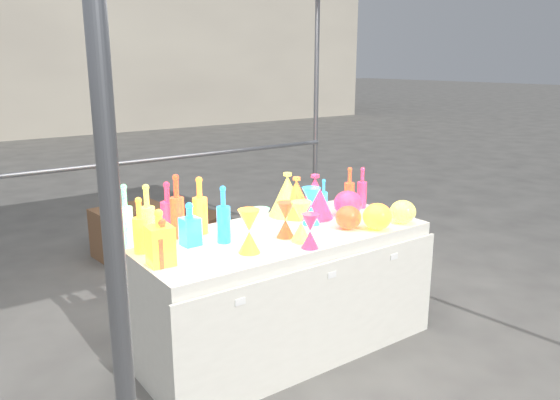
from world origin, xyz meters
TOP-DOWN VIEW (x-y plane):
  - ground at (0.00, 0.00)m, footprint 80.00×80.00m
  - display_table at (0.00, -0.01)m, footprint 1.84×0.83m
  - background_building at (4.00, 14.00)m, footprint 14.00×6.00m
  - cardboard_box_closed at (-0.16, 2.13)m, footprint 0.67×0.51m
  - cardboard_box_flat at (0.72, 2.76)m, footprint 0.96×0.86m
  - bottle_0 at (-0.82, 0.14)m, footprint 0.09×0.09m
  - bottle_2 at (-0.55, 0.26)m, footprint 0.11×0.11m
  - bottle_3 at (-0.58, 0.33)m, footprint 0.09×0.09m
  - bottle_4 at (-0.75, 0.22)m, footprint 0.09×0.09m
  - bottle_5 at (-0.85, 0.28)m, footprint 0.10×0.10m
  - bottle_6 at (-0.40, 0.26)m, footprint 0.11×0.11m
  - bottle_7 at (-0.37, 0.03)m, footprint 0.10×0.10m
  - decanter_0 at (-0.81, -0.09)m, footprint 0.13×0.13m
  - decanter_1 at (-0.80, -0.11)m, footprint 0.10×0.10m
  - decanter_2 at (-0.55, 0.10)m, footprint 0.10×0.10m
  - hourglass_0 at (-0.03, -0.10)m, footprint 0.14×0.14m
  - hourglass_1 at (-0.04, -0.34)m, footprint 0.11×0.11m
  - hourglass_2 at (-0.00, -0.21)m, footprint 0.16×0.16m
  - hourglass_3 at (-0.23, -0.14)m, footprint 0.12×0.12m
  - hourglass_4 at (-0.35, -0.20)m, footprint 0.15×0.15m
  - hourglass_5 at (0.25, 0.02)m, footprint 0.15×0.15m
  - globe_0 at (0.52, -0.30)m, footprint 0.22×0.22m
  - globe_1 at (0.75, -0.30)m, footprint 0.20×0.20m
  - globe_2 at (0.38, -0.19)m, footprint 0.21×0.21m
  - globe_3 at (0.58, 0.02)m, footprint 0.25×0.25m
  - lampshade_1 at (0.28, 0.21)m, footprint 0.29×0.29m
  - lampshade_2 at (0.37, 0.12)m, footprint 0.26×0.26m
  - lampshade_3 at (0.25, 0.27)m, footprint 0.27×0.27m
  - bottle_8 at (0.46, 0.14)m, footprint 0.07×0.07m
  - bottle_9 at (0.69, 0.14)m, footprint 0.07×0.07m
  - bottle_10 at (0.80, 0.13)m, footprint 0.09×0.09m

SIDE VIEW (x-z plane):
  - ground at x=0.00m, z-range 0.00..0.00m
  - cardboard_box_flat at x=0.72m, z-range 0.00..0.07m
  - cardboard_box_closed at x=-0.16m, z-range 0.00..0.46m
  - display_table at x=0.00m, z-range 0.00..0.75m
  - globe_2 at x=0.38m, z-range 0.75..0.88m
  - globe_1 at x=0.75m, z-range 0.75..0.88m
  - globe_0 at x=0.52m, z-range 0.75..0.90m
  - globe_3 at x=0.58m, z-range 0.75..0.90m
  - hourglass_1 at x=-0.04m, z-range 0.75..0.95m
  - hourglass_0 at x=-0.03m, z-range 0.75..0.96m
  - hourglass_3 at x=-0.23m, z-range 0.75..0.97m
  - hourglass_2 at x=0.00m, z-range 0.75..0.99m
  - hourglass_5 at x=0.25m, z-range 0.75..0.99m
  - hourglass_4 at x=-0.35m, z-range 0.75..0.99m
  - decanter_1 at x=-0.80m, z-range 0.75..1.00m
  - bottle_8 at x=0.46m, z-range 0.75..1.00m
  - decanter_2 at x=-0.55m, z-range 0.75..1.00m
  - lampshade_1 at x=0.28m, z-range 0.75..1.02m
  - lampshade_2 at x=0.37m, z-range 0.75..1.04m
  - bottle_10 at x=0.80m, z-range 0.75..1.04m
  - lampshade_3 at x=0.25m, z-range 0.75..1.04m
  - decanter_0 at x=-0.81m, z-range 0.75..1.04m
  - bottle_9 at x=0.69m, z-range 0.75..1.05m
  - bottle_0 at x=-0.82m, z-range 0.75..1.06m
  - bottle_3 at x=-0.58m, z-range 0.75..1.08m
  - bottle_7 at x=-0.37m, z-range 0.75..1.08m
  - bottle_6 at x=-0.40m, z-range 0.75..1.10m
  - bottle_4 at x=-0.75m, z-range 0.75..1.11m
  - bottle_5 at x=-0.85m, z-range 0.75..1.11m
  - bottle_2 at x=-0.55m, z-range 0.75..1.13m
  - background_building at x=4.00m, z-range 0.00..6.00m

